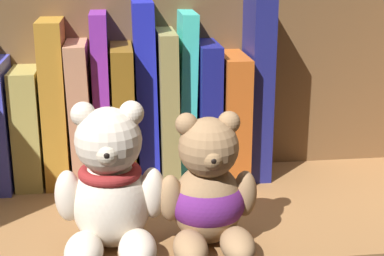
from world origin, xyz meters
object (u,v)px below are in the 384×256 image
object	(u,v)px
book_5	(82,111)
book_10	(185,95)
book_4	(56,101)
teddy_bear_smaller	(208,194)
book_6	(102,97)
book_9	(166,103)
teddy_bear_larger	(110,189)
book_7	(123,111)
book_3	(30,125)
book_12	(229,113)
book_11	(205,108)
book_8	(145,91)
book_13	(254,86)

from	to	relation	value
book_5	book_10	size ratio (longest dim) A/B	0.84
book_4	teddy_bear_smaller	distance (cm)	28.24
book_6	book_5	bearing A→B (deg)	180.00
book_9	teddy_bear_smaller	xyz separation A→B (cm)	(2.56, -21.50, -4.49)
teddy_bear_smaller	book_4	bearing A→B (deg)	129.18
book_5	teddy_bear_larger	bearing A→B (deg)	-79.75
book_7	teddy_bear_larger	distance (cm)	21.41
teddy_bear_smaller	book_7	bearing A→B (deg)	111.71
book_9	teddy_bear_smaller	size ratio (longest dim) A/B	1.39
book_6	teddy_bear_smaller	distance (cm)	24.99
book_3	book_6	xyz separation A→B (cm)	(9.85, 0.00, 3.57)
teddy_bear_larger	teddy_bear_smaller	size ratio (longest dim) A/B	1.09
book_10	book_12	bearing A→B (deg)	0.00
book_3	teddy_bear_smaller	size ratio (longest dim) A/B	1.07
teddy_bear_larger	book_7	bearing A→B (deg)	85.09
book_4	book_5	bearing A→B (deg)	0.00
book_9	book_11	xyz separation A→B (cm)	(5.44, 0.00, -0.84)
book_8	book_9	bearing A→B (deg)	0.00
book_5	book_7	world-z (taller)	book_5
book_3	teddy_bear_larger	distance (cm)	23.84
teddy_bear_larger	book_11	bearing A→B (deg)	57.97
book_4	book_12	size ratio (longest dim) A/B	1.28
book_7	book_9	size ratio (longest dim) A/B	0.91
book_5	book_9	size ratio (longest dim) A/B	0.94
book_6	book_7	size ratio (longest dim) A/B	1.22
book_6	book_12	xyz separation A→B (cm)	(17.73, 0.00, -2.85)
book_10	teddy_bear_larger	world-z (taller)	book_10
book_5	book_6	bearing A→B (deg)	0.00
book_4	teddy_bear_smaller	bearing A→B (deg)	-50.82
book_3	book_7	size ratio (longest dim) A/B	0.85
book_4	book_9	bearing A→B (deg)	0.00
book_9	book_12	world-z (taller)	book_9
book_6	book_12	size ratio (longest dim) A/B	1.33
book_4	book_8	size ratio (longest dim) A/B	0.91
book_3	book_12	distance (cm)	27.59
book_11	book_8	bearing A→B (deg)	180.00
book_8	book_11	world-z (taller)	book_8
book_4	book_13	distance (cm)	27.40
book_13	book_7	bearing A→B (deg)	180.00
book_7	teddy_bear_larger	world-z (taller)	book_7
teddy_bear_larger	teddy_bear_smaller	bearing A→B (deg)	-1.71
book_6	book_7	bearing A→B (deg)	0.00
book_6	teddy_bear_smaller	world-z (taller)	book_6
book_3	book_6	distance (cm)	10.48
book_10	book_6	bearing A→B (deg)	180.00
book_3	book_11	distance (cm)	24.17
book_7	book_11	distance (cm)	11.43
book_3	book_6	bearing A→B (deg)	0.00
book_7	book_13	size ratio (longest dim) A/B	0.75
book_8	teddy_bear_smaller	world-z (taller)	book_8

